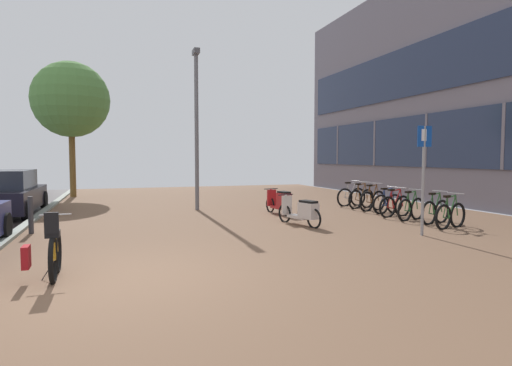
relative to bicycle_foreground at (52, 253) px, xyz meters
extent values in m
cube|color=brown|center=(5.80, -0.38, -0.42)|extent=(14.40, 40.00, 0.05)
cube|color=slate|center=(13.15, 3.45, 2.18)|extent=(0.10, 0.12, 2.20)
cube|color=slate|center=(13.15, 7.11, 2.18)|extent=(0.10, 0.12, 2.20)
cube|color=slate|center=(13.15, 10.77, 2.18)|extent=(0.10, 0.12, 2.20)
cube|color=slate|center=(13.15, 14.42, 2.18)|extent=(0.10, 0.12, 2.20)
torus|color=black|center=(0.04, -0.26, -0.06)|extent=(0.09, 0.74, 0.74)
torus|color=black|center=(0.03, 0.37, -0.06)|extent=(0.09, 0.74, 0.74)
cylinder|color=#BD871A|center=(0.03, 0.12, 0.20)|extent=(0.04, 0.31, 0.64)
cylinder|color=#BD871A|center=(0.04, -0.07, 0.18)|extent=(0.04, 0.14, 0.59)
cylinder|color=#BD871A|center=(0.03, 0.07, 0.49)|extent=(0.05, 0.38, 0.09)
cylinder|color=#BD871A|center=(0.04, -0.14, -0.09)|extent=(0.03, 0.25, 0.08)
cylinder|color=#BD871A|center=(0.04, -0.19, 0.20)|extent=(0.03, 0.16, 0.54)
cylinder|color=#BD871A|center=(0.03, 0.31, 0.23)|extent=(0.03, 0.14, 0.59)
cube|color=black|center=(0.04, -0.12, 0.51)|extent=(0.10, 0.22, 0.06)
cylinder|color=#ADADB2|center=(0.03, 0.26, 0.57)|extent=(0.48, 0.04, 0.02)
cube|color=black|center=(0.04, -0.21, 0.33)|extent=(0.21, 0.24, 0.10)
cube|color=black|center=(0.04, -0.31, 0.51)|extent=(0.20, 0.06, 0.32)
cube|color=#A1151B|center=(-0.33, -0.22, 0.00)|extent=(0.11, 0.28, 0.34)
cylinder|color=black|center=(-0.05, -0.09, -0.25)|extent=(0.19, 0.10, 0.29)
torus|color=black|center=(9.11, 1.65, -0.08)|extent=(0.70, 0.25, 0.70)
torus|color=black|center=(9.75, 1.82, -0.08)|extent=(0.70, 0.25, 0.70)
cylinder|color=#2D612F|center=(9.50, 1.75, 0.17)|extent=(0.32, 0.12, 0.62)
cylinder|color=#2D612F|center=(9.30, 1.70, 0.15)|extent=(0.15, 0.07, 0.56)
cylinder|color=#2D612F|center=(9.44, 1.74, 0.45)|extent=(0.40, 0.14, 0.08)
cylinder|color=#2D612F|center=(9.23, 1.68, -0.10)|extent=(0.25, 0.10, 0.08)
cylinder|color=#2D612F|center=(9.18, 1.67, 0.17)|extent=(0.17, 0.07, 0.51)
cylinder|color=#2D612F|center=(9.69, 1.81, 0.20)|extent=(0.15, 0.07, 0.56)
cube|color=black|center=(9.25, 1.68, 0.47)|extent=(0.24, 0.15, 0.06)
cylinder|color=#ADADB2|center=(9.64, 1.79, 0.52)|extent=(0.15, 0.47, 0.02)
torus|color=black|center=(9.31, 2.42, -0.08)|extent=(0.70, 0.26, 0.70)
torus|color=black|center=(9.90, 2.58, -0.08)|extent=(0.70, 0.26, 0.70)
cylinder|color=#306132|center=(9.67, 2.52, 0.17)|extent=(0.30, 0.12, 0.62)
cylinder|color=#306132|center=(9.49, 2.47, 0.15)|extent=(0.14, 0.07, 0.56)
cylinder|color=#306132|center=(9.62, 2.50, 0.45)|extent=(0.37, 0.13, 0.08)
cylinder|color=#306132|center=(9.43, 2.45, -0.10)|extent=(0.24, 0.09, 0.08)
cylinder|color=#306132|center=(9.38, 2.44, 0.17)|extent=(0.16, 0.07, 0.51)
cylinder|color=#306132|center=(9.85, 2.57, 0.20)|extent=(0.14, 0.07, 0.56)
cube|color=black|center=(9.44, 2.46, 0.47)|extent=(0.24, 0.15, 0.06)
cylinder|color=#ADADB2|center=(9.80, 2.55, 0.53)|extent=(0.15, 0.47, 0.02)
torus|color=black|center=(9.09, 3.17, -0.08)|extent=(0.69, 0.28, 0.70)
torus|color=black|center=(9.70, 3.36, -0.08)|extent=(0.69, 0.28, 0.70)
cylinder|color=#2E612F|center=(9.45, 3.29, 0.17)|extent=(0.31, 0.13, 0.61)
cylinder|color=#2E612F|center=(9.27, 3.23, 0.15)|extent=(0.14, 0.08, 0.56)
cylinder|color=#2E612F|center=(9.40, 3.27, 0.45)|extent=(0.38, 0.15, 0.08)
cylinder|color=#2E612F|center=(9.20, 3.21, -0.10)|extent=(0.24, 0.10, 0.08)
cylinder|color=#2E612F|center=(9.16, 3.19, 0.17)|extent=(0.16, 0.07, 0.51)
cylinder|color=#2E612F|center=(9.64, 3.35, 0.19)|extent=(0.15, 0.07, 0.56)
cube|color=black|center=(9.22, 3.21, 0.46)|extent=(0.24, 0.15, 0.06)
cylinder|color=#ADADB2|center=(9.59, 3.33, 0.52)|extent=(0.17, 0.46, 0.02)
torus|color=black|center=(9.07, 3.98, -0.08)|extent=(0.70, 0.18, 0.70)
torus|color=black|center=(9.72, 4.09, -0.08)|extent=(0.70, 0.18, 0.70)
cylinder|color=maroon|center=(9.46, 4.05, 0.17)|extent=(0.32, 0.09, 0.62)
cylinder|color=maroon|center=(9.26, 4.01, 0.15)|extent=(0.14, 0.06, 0.56)
cylinder|color=maroon|center=(9.40, 4.04, 0.45)|extent=(0.40, 0.10, 0.08)
cylinder|color=maroon|center=(9.19, 4.00, -0.10)|extent=(0.26, 0.07, 0.08)
cylinder|color=maroon|center=(9.14, 3.99, 0.17)|extent=(0.17, 0.05, 0.51)
cylinder|color=maroon|center=(9.66, 4.08, 0.20)|extent=(0.15, 0.05, 0.56)
cube|color=black|center=(9.21, 4.01, 0.47)|extent=(0.23, 0.12, 0.06)
cylinder|color=#ADADB2|center=(9.60, 4.07, 0.53)|extent=(0.10, 0.48, 0.02)
torus|color=black|center=(9.36, 4.77, -0.09)|extent=(0.68, 0.14, 0.68)
torus|color=black|center=(9.95, 4.83, -0.09)|extent=(0.68, 0.14, 0.68)
cylinder|color=navy|center=(9.72, 4.81, 0.16)|extent=(0.30, 0.07, 0.60)
cylinder|color=navy|center=(9.54, 4.79, 0.13)|extent=(0.13, 0.05, 0.54)
cylinder|color=navy|center=(9.67, 4.80, 0.42)|extent=(0.36, 0.07, 0.08)
cylinder|color=navy|center=(9.48, 4.78, -0.11)|extent=(0.23, 0.05, 0.07)
cylinder|color=navy|center=(9.43, 4.78, 0.16)|extent=(0.16, 0.04, 0.50)
cylinder|color=navy|center=(9.90, 4.83, 0.18)|extent=(0.14, 0.05, 0.54)
cube|color=black|center=(9.49, 4.78, 0.44)|extent=(0.23, 0.11, 0.06)
cylinder|color=#ADADB2|center=(9.85, 4.82, 0.50)|extent=(0.08, 0.48, 0.02)
torus|color=black|center=(9.28, 5.48, -0.06)|extent=(0.73, 0.29, 0.74)
torus|color=black|center=(9.89, 5.66, -0.06)|extent=(0.73, 0.29, 0.74)
cylinder|color=brown|center=(9.65, 5.59, 0.20)|extent=(0.31, 0.13, 0.65)
cylinder|color=brown|center=(9.46, 5.53, 0.18)|extent=(0.14, 0.07, 0.59)
cylinder|color=brown|center=(9.60, 5.57, 0.49)|extent=(0.38, 0.15, 0.09)
cylinder|color=brown|center=(9.39, 5.51, -0.09)|extent=(0.25, 0.10, 0.08)
cylinder|color=brown|center=(9.34, 5.50, 0.20)|extent=(0.17, 0.07, 0.54)
cylinder|color=brown|center=(9.84, 5.65, 0.23)|extent=(0.15, 0.07, 0.59)
cube|color=black|center=(9.41, 5.52, 0.51)|extent=(0.24, 0.15, 0.06)
cylinder|color=#ADADB2|center=(9.78, 5.63, 0.57)|extent=(0.16, 0.47, 0.02)
torus|color=black|center=(9.30, 6.24, -0.06)|extent=(0.73, 0.28, 0.74)
torus|color=black|center=(9.92, 6.43, -0.06)|extent=(0.73, 0.28, 0.74)
cylinder|color=brown|center=(9.67, 6.35, 0.20)|extent=(0.31, 0.13, 0.65)
cylinder|color=brown|center=(9.48, 6.30, 0.18)|extent=(0.14, 0.07, 0.59)
cylinder|color=brown|center=(9.62, 6.34, 0.49)|extent=(0.39, 0.15, 0.09)
cylinder|color=brown|center=(9.42, 6.28, -0.09)|extent=(0.25, 0.10, 0.08)
cylinder|color=brown|center=(9.37, 6.26, 0.20)|extent=(0.17, 0.07, 0.54)
cylinder|color=brown|center=(9.86, 6.41, 0.23)|extent=(0.15, 0.07, 0.59)
cube|color=black|center=(9.44, 6.28, 0.51)|extent=(0.24, 0.15, 0.06)
cylinder|color=#ADADB2|center=(9.81, 6.40, 0.57)|extent=(0.16, 0.47, 0.02)
torus|color=black|center=(9.33, 7.06, -0.06)|extent=(0.74, 0.17, 0.74)
torus|color=black|center=(9.96, 7.15, -0.06)|extent=(0.74, 0.17, 0.74)
cylinder|color=#B4B2B4|center=(9.71, 7.11, 0.20)|extent=(0.32, 0.08, 0.65)
cylinder|color=#B4B2B4|center=(9.52, 7.09, 0.18)|extent=(0.14, 0.05, 0.59)
cylinder|color=#B4B2B4|center=(9.66, 7.10, 0.49)|extent=(0.39, 0.09, 0.09)
cylinder|color=#B4B2B4|center=(9.45, 7.08, -0.09)|extent=(0.25, 0.06, 0.08)
cylinder|color=#B4B2B4|center=(9.40, 7.07, 0.20)|extent=(0.17, 0.05, 0.54)
cylinder|color=#B4B2B4|center=(9.91, 7.14, 0.23)|extent=(0.15, 0.05, 0.59)
cube|color=black|center=(9.47, 7.08, 0.51)|extent=(0.23, 0.12, 0.06)
cylinder|color=#ADADB2|center=(9.85, 7.13, 0.57)|extent=(0.09, 0.48, 0.02)
torus|color=black|center=(5.98, 2.90, -0.14)|extent=(0.20, 0.55, 0.56)
torus|color=black|center=(5.64, 4.13, -0.14)|extent=(0.20, 0.55, 0.56)
cube|color=beige|center=(5.81, 3.52, -0.17)|extent=(0.46, 0.77, 0.08)
cube|color=beige|center=(5.92, 3.12, 0.05)|extent=(0.44, 0.62, 0.43)
cube|color=black|center=(5.92, 3.12, 0.29)|extent=(0.39, 0.56, 0.06)
cylinder|color=beige|center=(5.64, 4.11, 0.13)|extent=(0.10, 0.13, 0.56)
cube|color=beige|center=(5.66, 4.04, 0.11)|extent=(0.33, 0.16, 0.55)
cylinder|color=black|center=(5.65, 4.08, 0.41)|extent=(0.51, 0.17, 0.03)
torus|color=black|center=(6.16, 5.21, -0.14)|extent=(0.13, 0.56, 0.56)
torus|color=black|center=(6.00, 6.35, -0.14)|extent=(0.13, 0.56, 0.56)
cube|color=#AE1C20|center=(6.08, 5.78, -0.17)|extent=(0.37, 0.68, 0.08)
cube|color=#AE1C20|center=(6.13, 5.41, 0.08)|extent=(0.37, 0.54, 0.50)
cube|color=black|center=(6.13, 5.41, 0.36)|extent=(0.32, 0.49, 0.06)
cylinder|color=#AE1C20|center=(6.01, 6.32, 0.13)|extent=(0.09, 0.13, 0.56)
cube|color=#AE1C20|center=(6.02, 6.25, 0.11)|extent=(0.33, 0.12, 0.55)
cylinder|color=black|center=(6.01, 6.30, 0.41)|extent=(0.52, 0.10, 0.03)
cylinder|color=black|center=(-1.48, 3.73, -0.09)|extent=(0.20, 0.62, 0.62)
cube|color=black|center=(-2.45, 8.54, 0.11)|extent=(1.77, 4.34, 0.68)
cube|color=#282D38|center=(-2.45, 8.38, 0.76)|extent=(1.48, 2.41, 0.62)
cylinder|color=black|center=(-1.61, 10.19, -0.09)|extent=(0.20, 0.62, 0.62)
cylinder|color=black|center=(-1.61, 6.89, -0.09)|extent=(0.20, 0.62, 0.62)
cylinder|color=gray|center=(7.99, 1.11, 0.93)|extent=(0.07, 0.07, 2.64)
cube|color=#1547A8|center=(7.99, 1.10, 2.00)|extent=(0.40, 0.02, 0.50)
cube|color=white|center=(7.96, 1.08, 2.03)|extent=(0.14, 0.01, 0.28)
cylinder|color=slate|center=(3.72, 7.73, 2.34)|extent=(0.14, 0.14, 5.47)
cube|color=#4C4C51|center=(3.72, 7.73, 5.19)|extent=(0.20, 0.52, 0.18)
cylinder|color=brown|center=(-0.98, 14.54, 1.28)|extent=(0.28, 0.28, 3.36)
sphere|color=#52833F|center=(-0.98, 14.54, 4.20)|extent=(3.53, 3.53, 3.53)
cylinder|color=#38383D|center=(-1.05, 4.37, 0.07)|extent=(0.12, 0.12, 0.92)
camera|label=1|loc=(0.98, -7.25, 1.50)|focal=29.65mm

